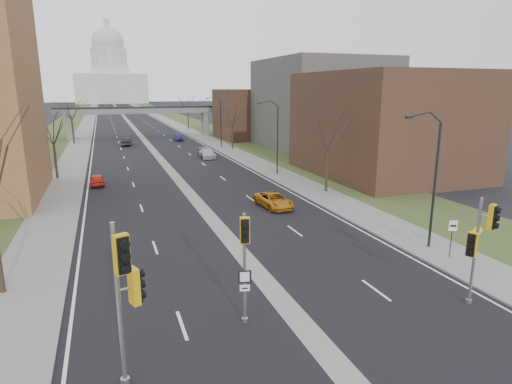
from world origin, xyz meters
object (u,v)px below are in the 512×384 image
signal_pole_left (126,282)px  car_right_near (274,200)px  signal_pole_right (480,238)px  signal_pole_median (245,250)px  car_left_near (97,180)px  car_left_far (127,142)px  car_right_mid (207,153)px  speed_limit_sign (452,232)px  car_right_far (178,137)px  warning_sign (476,236)px

signal_pole_left → car_right_near: 24.01m
signal_pole_right → car_right_near: 19.77m
signal_pole_median → car_left_near: (-6.29, 31.89, -2.89)m
signal_pole_right → car_left_near: (-17.00, 33.89, -2.84)m
car_left_far → car_left_near: bearing=89.4°
signal_pole_right → car_left_far: size_ratio=1.24×
signal_pole_right → signal_pole_left: bearing=158.0°
car_left_near → car_right_mid: 21.08m
signal_pole_median → signal_pole_right: 10.89m
signal_pole_right → car_left_near: 38.02m
car_right_near → car_right_mid: 28.84m
signal_pole_left → car_left_far: 67.66m
speed_limit_sign → car_left_far: bearing=127.4°
car_left_near → signal_pole_right: bearing=114.2°
signal_pole_left → signal_pole_median: bearing=4.9°
signal_pole_left → speed_limit_sign: size_ratio=2.57×
car_right_mid → car_right_far: 23.30m
speed_limit_sign → car_left_near: 35.37m
warning_sign → car_right_mid: warning_sign is taller
signal_pole_median → warning_sign: (15.25, 2.28, -1.96)m
signal_pole_left → signal_pole_median: signal_pole_left is taller
car_left_far → car_right_near: (9.72, -47.71, -0.06)m
car_left_near → car_right_near: bearing=132.9°
speed_limit_sign → car_right_far: (-5.40, 66.54, -1.05)m
signal_pole_median → car_left_far: signal_pole_median is taller
signal_pole_right → car_left_near: size_ratio=1.46×
car_right_mid → signal_pole_median: bearing=-99.8°
signal_pole_median → speed_limit_sign: (14.11, 3.02, -1.80)m
car_left_far → car_right_mid: size_ratio=0.88×
signal_pole_left → car_right_near: bearing=35.4°
signal_pole_median → car_right_near: bearing=79.0°
car_right_mid → car_right_far: bearing=92.4°
signal_pole_median → car_left_near: 32.64m
car_right_mid → car_left_near: bearing=-135.7°
speed_limit_sign → car_right_mid: speed_limit_sign is taller
car_left_near → warning_sign: bearing=123.6°
car_left_far → car_right_near: size_ratio=0.92×
signal_pole_right → car_right_far: (-2.00, 71.55, -2.80)m
signal_pole_median → car_right_mid: size_ratio=1.05×
signal_pole_median → warning_sign: bearing=23.0°
car_left_far → car_right_near: 48.69m
car_right_near → car_right_far: car_right_far is taller
signal_pole_left → car_left_near: 34.43m
car_right_near → car_right_mid: size_ratio=0.96×
signal_pole_right → warning_sign: 6.53m
warning_sign → car_left_far: size_ratio=0.52×
signal_pole_left → signal_pole_right: (15.59, 0.36, -0.44)m
car_left_near → signal_pole_median: bearing=98.8°
signal_pole_median → car_left_far: bearing=105.7°
signal_pole_left → car_right_far: (13.59, 71.91, -3.24)m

